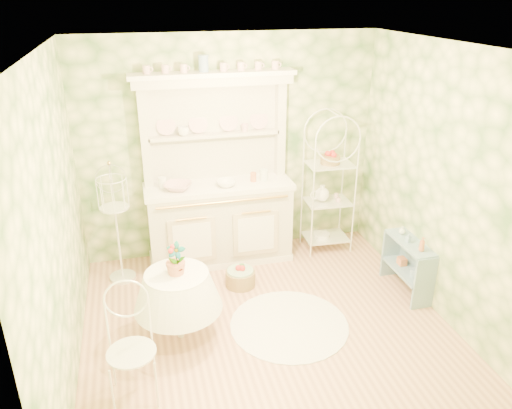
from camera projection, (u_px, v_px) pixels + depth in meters
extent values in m
plane|color=tan|center=(268.00, 329.00, 5.00)|extent=(3.60, 3.60, 0.00)
plane|color=white|center=(272.00, 48.00, 3.92)|extent=(3.60, 3.60, 0.00)
plane|color=#F0EDB0|center=(57.00, 227.00, 4.05)|extent=(3.60, 3.60, 0.00)
plane|color=#F0EDB0|center=(447.00, 187.00, 4.86)|extent=(3.60, 3.60, 0.00)
plane|color=#F0EDB0|center=(230.00, 148.00, 6.06)|extent=(3.60, 3.60, 0.00)
plane|color=#F0EDB0|center=(354.00, 327.00, 2.86)|extent=(3.60, 3.60, 0.00)
cube|color=silver|center=(218.00, 173.00, 5.85)|extent=(1.87, 0.61, 2.29)
cube|color=white|center=(329.00, 183.00, 6.22)|extent=(0.58, 0.43, 1.81)
cube|color=#789AAF|center=(407.00, 267.00, 5.52)|extent=(0.33, 0.72, 0.59)
cylinder|color=white|center=(179.00, 308.00, 4.76)|extent=(0.69, 0.69, 0.67)
cube|color=white|center=(131.00, 350.00, 3.99)|extent=(0.45, 0.45, 0.94)
cube|color=white|center=(117.00, 226.00, 5.60)|extent=(0.35, 0.35, 1.36)
cylinder|color=#987C4B|center=(240.00, 278.00, 5.70)|extent=(0.38, 0.38, 0.19)
cylinder|color=white|center=(289.00, 324.00, 5.05)|extent=(1.45, 1.45, 0.01)
imported|color=white|center=(178.00, 189.00, 5.73)|extent=(0.41, 0.41, 0.08)
imported|color=white|center=(226.00, 186.00, 5.83)|extent=(0.25, 0.25, 0.07)
imported|color=white|center=(183.00, 133.00, 5.72)|extent=(0.16, 0.16, 0.10)
imported|color=white|center=(245.00, 129.00, 5.89)|extent=(0.11, 0.11, 0.09)
imported|color=#3F7238|center=(177.00, 262.00, 4.53)|extent=(0.19, 0.15, 0.33)
imported|color=#C66D40|center=(422.00, 245.00, 5.18)|extent=(0.08, 0.08, 0.16)
imported|color=#7898B8|center=(408.00, 239.00, 5.37)|extent=(0.06, 0.06, 0.10)
imported|color=silver|center=(402.00, 231.00, 5.55)|extent=(0.09, 0.09, 0.10)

